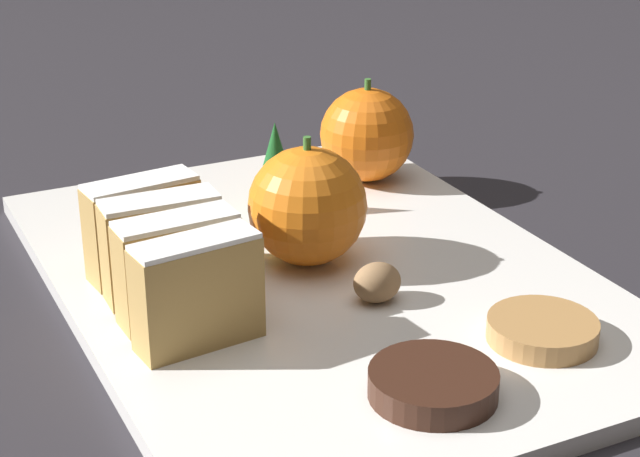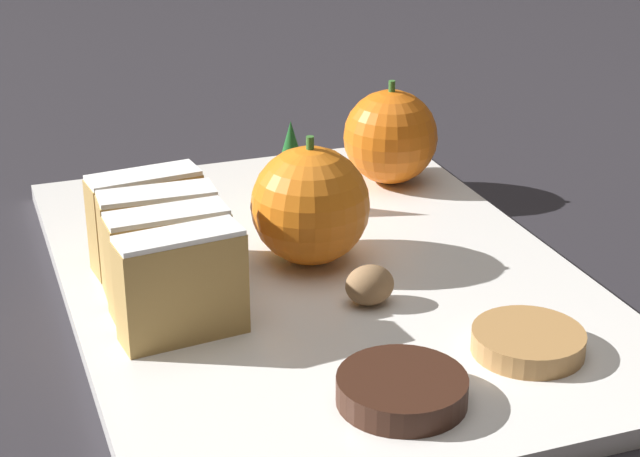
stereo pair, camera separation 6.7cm
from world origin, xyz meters
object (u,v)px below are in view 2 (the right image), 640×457
chocolate_cookie (402,389)px  orange_far (311,205)px  walnut (370,285)px  orange_near (390,137)px

chocolate_cookie → orange_far: bearing=85.8°
walnut → chocolate_cookie: bearing=-103.6°
orange_far → chocolate_cookie: orange_far is taller
walnut → orange_near: bearing=63.4°
orange_near → chocolate_cookie: size_ratio=1.20×
orange_near → orange_far: bearing=-132.4°
orange_near → walnut: orange_near is taller
walnut → orange_far: bearing=100.2°
chocolate_cookie → walnut: bearing=76.4°
orange_near → walnut: (-0.09, -0.19, -0.02)m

